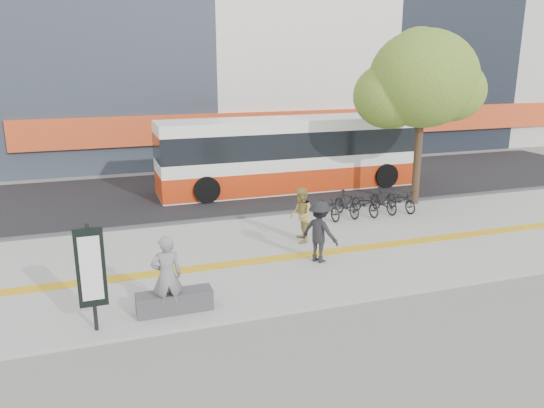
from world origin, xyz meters
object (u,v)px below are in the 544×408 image
object	(u,v)px
signboard	(91,269)
bus	(291,156)
bench	(175,301)
seated_woman	(167,276)
pedestrian_tan	(301,215)
pedestrian_dark	(320,232)
street_tree	(421,81)

from	to	relation	value
signboard	bus	bearing A→B (deg)	51.57
signboard	bus	world-z (taller)	bus
bus	bench	bearing A→B (deg)	-123.16
seated_woman	pedestrian_tan	distance (m)	5.50
bench	pedestrian_dark	distance (m)	4.45
street_tree	seated_woman	world-z (taller)	street_tree
bench	signboard	world-z (taller)	signboard
signboard	pedestrian_tan	bearing A→B (deg)	31.75
street_tree	pedestrian_tan	size ratio (longest dim) A/B	3.89
bench	bus	world-z (taller)	bus
street_tree	bus	world-z (taller)	street_tree
pedestrian_tan	bench	bearing A→B (deg)	-37.04
seated_woman	pedestrian_tan	world-z (taller)	seated_woman
street_tree	bus	distance (m)	5.91
bus	pedestrian_tan	bearing A→B (deg)	-108.52
signboard	bus	distance (m)	12.77
signboard	pedestrian_tan	xyz separation A→B (m)	(5.79, 3.58, -0.48)
signboard	street_tree	distance (m)	13.40
seated_woman	pedestrian_tan	bearing A→B (deg)	-143.68
seated_woman	pedestrian_dark	world-z (taller)	seated_woman
bus	seated_woman	size ratio (longest dim) A/B	6.24
pedestrian_tan	signboard	bearing A→B (deg)	-43.33
pedestrian_tan	street_tree	bearing A→B (deg)	131.07
bus	pedestrian_tan	distance (m)	6.80
signboard	pedestrian_dark	xyz separation A→B (m)	(5.68, 1.98, -0.46)
signboard	pedestrian_dark	world-z (taller)	signboard
bench	seated_woman	xyz separation A→B (m)	(-0.15, -0.11, 0.65)
pedestrian_dark	street_tree	bearing A→B (deg)	-85.89
bus	pedestrian_dark	bearing A→B (deg)	-105.70
seated_woman	bench	bearing A→B (deg)	-145.47
bench	bus	size ratio (longest dim) A/B	0.15
pedestrian_tan	pedestrian_dark	xyz separation A→B (m)	(-0.10, -1.60, 0.01)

